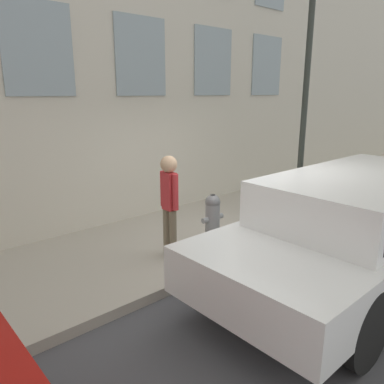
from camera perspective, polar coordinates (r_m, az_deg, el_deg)
name	(u,v)px	position (r m, az deg, el deg)	size (l,w,h in m)	color
ground_plane	(244,262)	(6.16, 7.96, -10.59)	(80.00, 80.00, 0.00)	#47474C
sidewalk	(188,235)	(7.02, -0.60, -6.56)	(2.74, 60.00, 0.14)	#A8A093
fire_hydrant	(213,219)	(6.30, 3.15, -4.11)	(0.33, 0.44, 0.87)	gray
person	(169,197)	(5.68, -3.48, -0.80)	(0.39, 0.26, 1.60)	#726651
parked_truck_white_near	(361,218)	(5.75, 24.32, -3.63)	(1.97, 5.31, 1.56)	black
street_lamp	(308,64)	(8.08, 17.22, 18.08)	(0.36, 0.36, 4.82)	#2D332D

